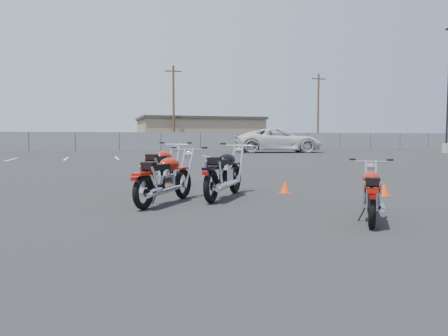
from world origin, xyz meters
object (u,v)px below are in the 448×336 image
object	(u,v)px
motorcycle_rear_red	(372,194)
motorcycle_front_red	(161,168)
motorcycle_second_black	(224,173)
motorcycle_third_red	(165,178)
white_van	(279,133)

from	to	relation	value
motorcycle_rear_red	motorcycle_front_red	bearing A→B (deg)	116.51
motorcycle_second_black	motorcycle_third_red	size ratio (longest dim) A/B	1.10
motorcycle_second_black	motorcycle_rear_red	bearing A→B (deg)	-65.04
motorcycle_third_red	motorcycle_rear_red	distance (m)	3.82
motorcycle_third_red	motorcycle_rear_red	bearing A→B (deg)	-43.38
motorcycle_front_red	white_van	xyz separation A→B (m)	(13.71, 24.02, 1.10)
motorcycle_second_black	motorcycle_third_red	world-z (taller)	motorcycle_second_black
motorcycle_rear_red	white_van	distance (m)	31.13
motorcycle_front_red	motorcycle_second_black	distance (m)	2.17
motorcycle_third_red	white_van	xyz separation A→B (m)	(13.99, 26.39, 1.14)
motorcycle_front_red	motorcycle_third_red	bearing A→B (deg)	-96.87
motorcycle_front_red	motorcycle_third_red	world-z (taller)	motorcycle_front_red
motorcycle_rear_red	white_van	world-z (taller)	white_van
motorcycle_third_red	white_van	bearing A→B (deg)	62.06
motorcycle_third_red	motorcycle_front_red	bearing A→B (deg)	83.13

